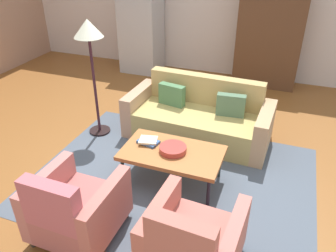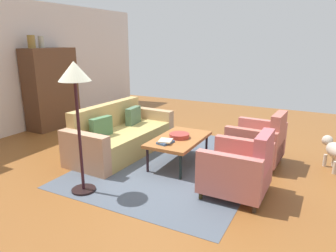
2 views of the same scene
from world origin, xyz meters
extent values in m
plane|color=brown|center=(0.00, 0.00, 0.00)|extent=(10.87, 10.87, 0.00)
cube|color=#505B68|center=(0.29, -0.20, 0.00)|extent=(3.40, 2.60, 0.01)
cube|color=tan|center=(0.29, 0.85, 0.21)|extent=(1.77, 0.97, 0.42)
cube|color=tan|center=(0.30, 1.21, 0.43)|extent=(1.75, 0.25, 0.86)
cube|color=tan|center=(1.24, 0.82, 0.31)|extent=(0.22, 0.91, 0.62)
cube|color=tan|center=(-0.67, 0.89, 0.31)|extent=(0.22, 0.91, 0.62)
cube|color=#527254|center=(0.74, 0.94, 0.58)|extent=(0.41, 0.16, 0.32)
cube|color=#4C7A4E|center=(-0.16, 0.97, 0.58)|extent=(0.41, 0.19, 0.32)
cylinder|color=black|center=(-0.24, 0.03, 0.20)|extent=(0.04, 0.04, 0.39)
cylinder|color=black|center=(0.82, 0.03, 0.20)|extent=(0.04, 0.04, 0.39)
cylinder|color=black|center=(-0.24, -0.53, 0.20)|extent=(0.04, 0.04, 0.39)
cylinder|color=black|center=(0.82, -0.53, 0.20)|extent=(0.04, 0.04, 0.39)
cube|color=#A76432|center=(0.29, -0.25, 0.42)|extent=(1.20, 0.70, 0.05)
cylinder|color=#322A12|center=(-0.65, -1.00, 0.05)|extent=(0.05, 0.05, 0.10)
cylinder|color=#39271F|center=(0.03, -1.01, 0.05)|extent=(0.05, 0.05, 0.10)
cylinder|color=#352B21|center=(-0.66, -1.68, 0.05)|extent=(0.05, 0.05, 0.10)
cylinder|color=black|center=(0.02, -1.69, 0.05)|extent=(0.05, 0.05, 0.10)
cube|color=#B4605C|center=(-0.31, -1.35, 0.25)|extent=(0.57, 0.81, 0.30)
cube|color=#C26269|center=(-0.32, -1.68, 0.49)|extent=(0.56, 0.15, 0.78)
cube|color=#BF716A|center=(-0.65, -1.34, 0.38)|extent=(0.13, 0.80, 0.56)
cube|color=#BF6B61|center=(0.03, -1.35, 0.38)|extent=(0.13, 0.80, 0.56)
cylinder|color=#2E2D12|center=(0.57, -0.99, 0.05)|extent=(0.05, 0.05, 0.10)
cylinder|color=#341A17|center=(1.24, -1.03, 0.05)|extent=(0.05, 0.05, 0.10)
cylinder|color=#382420|center=(0.53, -1.67, 0.05)|extent=(0.05, 0.05, 0.10)
cylinder|color=#342412|center=(1.21, -1.70, 0.05)|extent=(0.05, 0.05, 0.10)
cube|color=#BA685D|center=(0.89, -1.35, 0.25)|extent=(0.60, 0.83, 0.30)
cube|color=#B9685B|center=(0.87, -1.67, 0.49)|extent=(0.57, 0.17, 0.78)
cube|color=#BF6A5C|center=(0.55, -1.33, 0.38)|extent=(0.17, 0.81, 0.56)
cube|color=#C07066|center=(1.22, -1.36, 0.38)|extent=(0.17, 0.81, 0.56)
cylinder|color=#A83932|center=(0.29, -0.25, 0.48)|extent=(0.32, 0.32, 0.07)
cube|color=#365C94|center=(-0.05, -0.18, 0.46)|extent=(0.28, 0.21, 0.03)
cube|color=beige|center=(-0.05, -0.18, 0.48)|extent=(0.25, 0.23, 0.02)
cube|color=brown|center=(0.97, 3.31, 0.90)|extent=(1.20, 0.50, 1.80)
cube|color=#4D3616|center=(0.67, 3.57, 0.90)|extent=(0.56, 0.01, 1.51)
cube|color=#422F1E|center=(1.27, 3.57, 0.90)|extent=(0.56, 0.01, 1.51)
cylinder|color=olive|center=(0.57, 3.31, 1.93)|extent=(0.16, 0.16, 0.27)
cylinder|color=#AAA893|center=(0.82, 3.31, 1.93)|extent=(0.12, 0.12, 0.25)
cylinder|color=black|center=(-1.17, 0.48, 0.01)|extent=(0.32, 0.32, 0.03)
cylinder|color=#351924|center=(-1.17, 0.48, 0.76)|extent=(0.04, 0.04, 1.45)
cone|color=silver|center=(-1.17, 0.48, 1.60)|extent=(0.40, 0.40, 0.24)
cylinder|color=beige|center=(1.26, -2.38, 0.10)|extent=(0.06, 0.06, 0.20)
cylinder|color=beige|center=(1.33, -2.51, 0.10)|extent=(0.06, 0.06, 0.20)
cylinder|color=beige|center=(1.00, -2.52, 0.10)|extent=(0.06, 0.06, 0.20)
ellipsoid|color=beige|center=(1.16, -2.51, 0.32)|extent=(0.48, 0.41, 0.24)
sphere|color=beige|center=(1.42, -2.38, 0.39)|extent=(0.17, 0.17, 0.17)
camera|label=1|loc=(1.40, -3.36, 2.71)|focal=35.95mm
camera|label=2|loc=(-3.98, -2.26, 1.96)|focal=32.76mm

